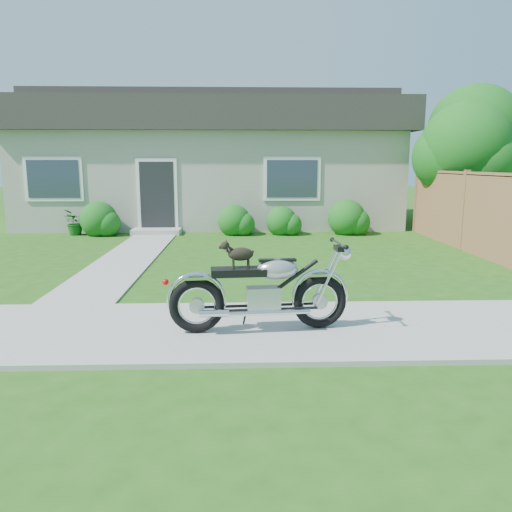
{
  "coord_description": "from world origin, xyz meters",
  "views": [
    {
      "loc": [
        0.93,
        -5.96,
        2.04
      ],
      "look_at": [
        1.16,
        1.0,
        0.75
      ],
      "focal_mm": 35.0,
      "sensor_mm": 36.0,
      "label": 1
    }
  ],
  "objects": [
    {
      "name": "house",
      "position": [
        -0.0,
        11.99,
        2.16
      ],
      "size": [
        12.6,
        7.03,
        4.5
      ],
      "color": "#A9A599",
      "rests_on": "ground"
    },
    {
      "name": "tree_far",
      "position": [
        8.61,
        10.16,
        2.91
      ],
      "size": [
        2.97,
        2.96,
        4.54
      ],
      "color": "#3D2B1C",
      "rests_on": "ground"
    },
    {
      "name": "potted_plant_right",
      "position": [
        1.0,
        8.55,
        0.33
      ],
      "size": [
        0.49,
        0.49,
        0.65
      ],
      "primitive_type": "imported",
      "rotation": [
        0.0,
        0.0,
        5.2
      ],
      "color": "#29671C",
      "rests_on": "ground"
    },
    {
      "name": "motorcycle_with_dog",
      "position": [
        1.21,
        -0.13,
        0.54
      ],
      "size": [
        2.22,
        0.6,
        1.1
      ],
      "rotation": [
        0.0,
        0.0,
        0.09
      ],
      "color": "black",
      "rests_on": "sidewalk"
    },
    {
      "name": "tree_near",
      "position": [
        7.3,
        7.84,
        2.39
      ],
      "size": [
        2.51,
        2.44,
        3.74
      ],
      "color": "#3D2B1C",
      "rests_on": "ground"
    },
    {
      "name": "potted_plant_left",
      "position": [
        -3.81,
        8.55,
        0.38
      ],
      "size": [
        0.85,
        0.88,
        0.75
      ],
      "primitive_type": "imported",
      "rotation": [
        0.0,
        0.0,
        5.25
      ],
      "color": "#165418",
      "rests_on": "ground"
    },
    {
      "name": "shrub_row",
      "position": [
        0.95,
        8.5,
        0.43
      ],
      "size": [
        8.28,
        1.1,
        1.1
      ],
      "color": "#185D18",
      "rests_on": "ground"
    },
    {
      "name": "sidewalk",
      "position": [
        0.0,
        0.0,
        0.02
      ],
      "size": [
        24.0,
        2.2,
        0.04
      ],
      "primitive_type": "cube",
      "color": "#9E9B93",
      "rests_on": "ground"
    },
    {
      "name": "ground",
      "position": [
        0.0,
        0.0,
        0.0
      ],
      "size": [
        80.0,
        80.0,
        0.0
      ],
      "primitive_type": "plane",
      "color": "#235114",
      "rests_on": "ground"
    },
    {
      "name": "walkway",
      "position": [
        -1.5,
        5.0,
        0.01
      ],
      "size": [
        1.2,
        8.0,
        0.03
      ],
      "primitive_type": "cube",
      "color": "#9E9B93",
      "rests_on": "ground"
    },
    {
      "name": "fence",
      "position": [
        6.3,
        5.75,
        0.94
      ],
      "size": [
        0.12,
        6.62,
        1.9
      ],
      "color": "#9C7A46",
      "rests_on": "ground"
    }
  ]
}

